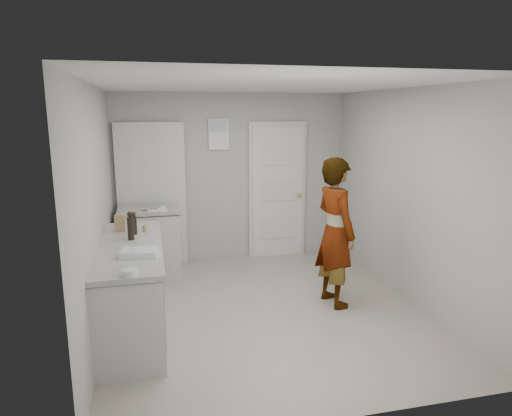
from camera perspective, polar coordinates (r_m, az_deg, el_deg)
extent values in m
plane|color=#A79E8C|center=(5.38, 1.06, -12.47)|extent=(4.00, 4.00, 0.00)
plane|color=#A5A39B|center=(6.92, -3.00, 3.85)|extent=(3.50, 0.00, 3.50)
plane|color=#A5A39B|center=(3.16, 10.21, -6.25)|extent=(3.50, 0.00, 3.50)
plane|color=#A5A39B|center=(4.87, -19.23, -0.27)|extent=(0.00, 4.00, 4.00)
plane|color=#A5A39B|center=(5.68, 18.49, 1.45)|extent=(0.00, 4.00, 4.00)
plane|color=silver|center=(4.91, 1.18, 15.16)|extent=(4.00, 4.00, 0.00)
cube|color=silver|center=(7.05, 2.74, 1.94)|extent=(0.80, 0.05, 2.00)
cube|color=silver|center=(7.08, 2.67, 2.22)|extent=(0.90, 0.04, 2.10)
sphere|color=gold|center=(7.11, 5.40, 1.58)|extent=(0.07, 0.07, 0.07)
cube|color=white|center=(6.80, -4.69, 9.18)|extent=(0.30, 0.02, 0.45)
cube|color=black|center=(6.82, -12.89, 1.48)|extent=(0.90, 0.05, 2.04)
cube|color=silver|center=(6.79, -12.90, 1.52)|extent=(0.98, 0.02, 2.10)
cube|color=beige|center=(4.89, -15.25, -10.02)|extent=(0.60, 1.90, 0.86)
cube|color=black|center=(5.05, -15.00, -14.13)|extent=(0.56, 1.86, 0.08)
cube|color=#A3A195|center=(4.74, -15.57, -4.74)|extent=(0.64, 1.96, 0.05)
cube|color=beige|center=(6.55, -13.05, -4.28)|extent=(0.80, 0.55, 0.86)
cube|color=black|center=(6.66, -12.89, -7.50)|extent=(0.75, 0.54, 0.08)
cube|color=#A3A195|center=(6.43, -13.25, -0.25)|extent=(0.84, 0.61, 0.05)
imported|color=silver|center=(5.33, 9.89, -3.00)|extent=(0.52, 0.69, 1.73)
cube|color=#A27B51|center=(5.27, -16.62, -1.81)|extent=(0.12, 0.08, 0.19)
cylinder|color=tan|center=(5.19, -13.71, -2.47)|extent=(0.05, 0.05, 0.08)
cylinder|color=black|center=(5.09, -15.01, -2.12)|extent=(0.06, 0.06, 0.20)
sphere|color=black|center=(5.07, -15.09, -0.75)|extent=(0.05, 0.05, 0.05)
cylinder|color=black|center=(4.88, -15.40, -2.47)|extent=(0.07, 0.07, 0.24)
sphere|color=black|center=(4.84, -15.50, -0.75)|extent=(0.06, 0.06, 0.06)
cube|color=silver|center=(4.36, -14.34, -5.40)|extent=(0.37, 0.29, 0.06)
cube|color=white|center=(4.36, -14.34, -5.50)|extent=(0.32, 0.24, 0.04)
cylinder|color=silver|center=(3.87, -15.44, -7.77)|extent=(0.13, 0.13, 0.05)
sphere|color=white|center=(3.86, -15.75, -7.84)|extent=(0.04, 0.04, 0.04)
sphere|color=white|center=(3.88, -15.14, -7.71)|extent=(0.04, 0.04, 0.04)
cube|color=white|center=(6.35, -12.34, -0.09)|extent=(0.28, 0.35, 0.01)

